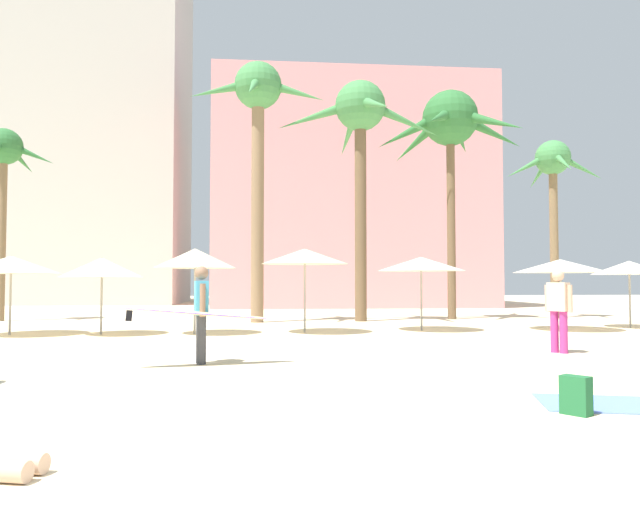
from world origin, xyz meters
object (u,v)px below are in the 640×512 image
Objects in this scene: cafe_umbrella_5 at (560,266)px; person_far_left at (200,311)px; palm_tree_left at (450,127)px; cafe_umbrella_0 at (629,268)px; palm_tree_far_right at (360,124)px; cafe_umbrella_7 at (195,258)px; palm_tree_far_left at (553,173)px; palm_tree_center at (4,161)px; cafe_umbrella_2 at (102,267)px; palm_tree_right at (258,113)px; cafe_umbrella_1 at (305,256)px; person_far_right at (559,307)px; cafe_umbrella_3 at (421,264)px; backpack at (576,396)px; beach_towel at (623,405)px; cafe_umbrella_8 at (11,265)px.

person_far_left is at bearing -146.23° from cafe_umbrella_5.
palm_tree_left reaches higher than cafe_umbrella_0.
palm_tree_far_right is 3.77× the size of cafe_umbrella_7.
person_far_left is at bearing -135.27° from palm_tree_far_left.
palm_tree_center is 9.27m from cafe_umbrella_2.
palm_tree_far_right reaches higher than cafe_umbrella_0.
palm_tree_far_right is 9.09m from cafe_umbrella_7.
palm_tree_right is 3.81× the size of cafe_umbrella_1.
palm_tree_far_right is 3.61× the size of cafe_umbrella_1.
cafe_umbrella_1 is 7.32m from person_far_right.
cafe_umbrella_2 is 9.15m from cafe_umbrella_3.
palm_tree_left is 3.83m from palm_tree_far_right.
backpack is at bearing -78.46° from cafe_umbrella_1.
cafe_umbrella_1 reaches higher than cafe_umbrella_2.
palm_tree_right reaches higher than palm_tree_left.
cafe_umbrella_0 is at bearing 15.10° from cafe_umbrella_5.
palm_tree_left reaches higher than palm_tree_far_right.
palm_tree_center is at bearing 140.69° from cafe_umbrella_7.
palm_tree_center is 2.77× the size of cafe_umbrella_3.
cafe_umbrella_3 is 4.22m from cafe_umbrella_5.
palm_tree_right is 22.50× the size of backpack.
cafe_umbrella_7 reaches higher than cafe_umbrella_2.
palm_tree_left is 3.62× the size of cafe_umbrella_1.
cafe_umbrella_1 is 7.74m from cafe_umbrella_5.
beach_towel is (4.42, -15.04, -7.58)m from palm_tree_right.
palm_tree_right reaches higher than backpack.
palm_tree_center reaches higher than cafe_umbrella_8.
cafe_umbrella_8 is at bearing 124.58° from person_far_right.
person_far_right is at bearing -131.33° from cafe_umbrella_0.
cafe_umbrella_5 is 12.52m from backpack.
palm_tree_center is at bearing 174.04° from palm_tree_far_right.
cafe_umbrella_3 is (-2.61, -5.27, -5.56)m from palm_tree_left.
palm_tree_center is at bearing 178.21° from palm_tree_left.
cafe_umbrella_3 is at bearing 47.43° from backpack.
palm_tree_far_left is 4.74m from palm_tree_left.
palm_tree_far_right is 12.34m from person_far_right.
palm_tree_right is 4.08× the size of cafe_umbrella_0.
palm_tree_left reaches higher than cafe_umbrella_1.
person_far_left is (-0.87, -11.06, -6.66)m from palm_tree_right.
cafe_umbrella_1 is at bearing -171.93° from cafe_umbrella_3.
person_far_left is (-2.27, -6.46, -1.25)m from cafe_umbrella_1.
cafe_umbrella_8 is at bearing -154.83° from palm_tree_far_right.
person_far_right is at bearing -57.99° from palm_tree_right.
palm_tree_right reaches higher than cafe_umbrella_0.
beach_towel is at bearing -142.39° from person_far_right.
cafe_umbrella_0 is 0.84× the size of cafe_umbrella_5.
palm_tree_left is 16.31m from cafe_umbrella_8.
palm_tree_far_right is at bearing 25.17° from cafe_umbrella_8.
palm_tree_far_left is 0.76× the size of palm_tree_right.
cafe_umbrella_8 is (-14.17, -5.77, -5.63)m from palm_tree_left.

